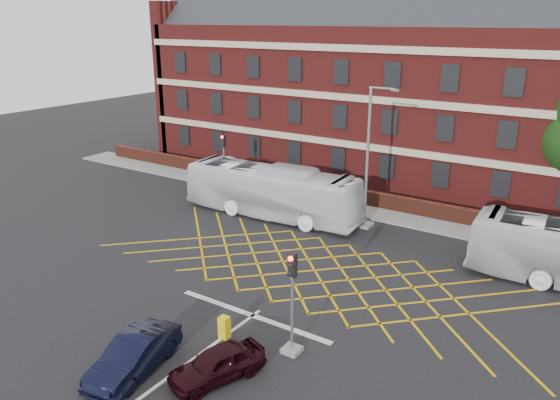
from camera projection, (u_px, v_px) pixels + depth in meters
The scene contains 15 objects.
ground at pixel (294, 285), 27.06m from camera, with size 120.00×120.00×0.00m, color black.
victorian_building at pixel (450, 83), 41.82m from camera, with size 51.00×12.17×20.40m.
boundary_wall at pixel (396, 204), 37.16m from camera, with size 56.00×0.50×1.10m, color #512115.
far_pavement at pixel (389, 215), 36.53m from camera, with size 60.00×3.00×0.12m, color slate.
box_junction_hatching at pixel (315, 270), 28.64m from camera, with size 11.50×0.12×0.02m, color #CC990C.
stop_line at pixel (253, 315), 24.29m from camera, with size 8.00×0.30×0.02m, color silver.
centre_line at pixel (144, 396), 19.15m from camera, with size 0.15×14.00×0.02m, color silver.
bus_left at pixel (272, 191), 35.95m from camera, with size 2.88×12.30×3.43m, color silver.
car_navy at pixel (134, 355), 20.26m from camera, with size 1.50×4.31×1.42m, color black.
car_maroon at pixel (217, 364), 19.88m from camera, with size 1.47×3.66×1.25m, color black.
traffic_light_near at pixel (292, 313), 21.10m from camera, with size 0.70×0.70×4.27m.
traffic_light_far at pixel (224, 167), 41.56m from camera, with size 0.70×0.70×4.27m.
street_lamp at pixel (367, 181), 33.71m from camera, with size 2.25×1.00×8.78m.
direction_signs at pixel (229, 166), 43.38m from camera, with size 1.10×0.16×2.20m.
utility_cabinet at pixel (224, 327), 22.50m from camera, with size 0.40×0.38×0.95m, color yellow.
Camera 1 is at (12.80, -20.66, 12.64)m, focal length 35.00 mm.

